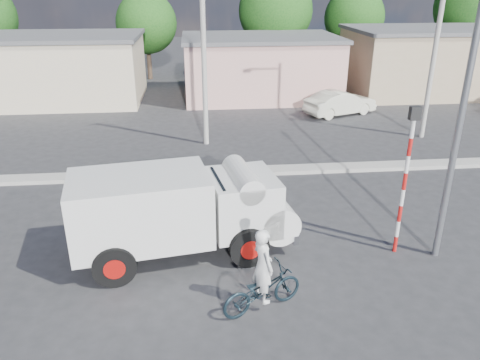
{
  "coord_description": "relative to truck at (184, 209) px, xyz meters",
  "views": [
    {
      "loc": [
        -2.52,
        -9.87,
        7.35
      ],
      "look_at": [
        -1.11,
        4.25,
        1.3
      ],
      "focal_mm": 35.0,
      "sensor_mm": 36.0,
      "label": 1
    }
  ],
  "objects": [
    {
      "name": "ground_plane",
      "position": [
        2.92,
        -2.03,
        -1.42
      ],
      "size": [
        120.0,
        120.0,
        0.0
      ],
      "primitive_type": "plane",
      "color": "#2B2B2D",
      "rests_on": "ground"
    },
    {
      "name": "tree_row",
      "position": [
        6.68,
        26.42,
        3.58
      ],
      "size": [
        43.62,
        7.43,
        8.42
      ],
      "color": "#38281E",
      "rests_on": "ground"
    },
    {
      "name": "truck",
      "position": [
        0.0,
        0.0,
        0.0
      ],
      "size": [
        6.47,
        3.23,
        2.56
      ],
      "rotation": [
        0.0,
        0.0,
        0.16
      ],
      "color": "black",
      "rests_on": "ground"
    },
    {
      "name": "bicycle",
      "position": [
        1.85,
        -2.76,
        -0.86
      ],
      "size": [
        2.24,
        1.5,
        1.11
      ],
      "primitive_type": "imported",
      "rotation": [
        0.0,
        0.0,
        1.97
      ],
      "color": "black",
      "rests_on": "ground"
    },
    {
      "name": "cyclist",
      "position": [
        1.85,
        -2.76,
        -0.47
      ],
      "size": [
        0.68,
        0.81,
        1.89
      ],
      "primitive_type": "imported",
      "rotation": [
        0.0,
        0.0,
        1.97
      ],
      "color": "white",
      "rests_on": "ground"
    },
    {
      "name": "streetlight",
      "position": [
        7.06,
        -0.83,
        3.54
      ],
      "size": [
        2.34,
        0.22,
        9.0
      ],
      "color": "slate",
      "rests_on": "ground"
    },
    {
      "name": "utility_poles",
      "position": [
        6.17,
        9.97,
        2.65
      ],
      "size": [
        35.4,
        0.24,
        8.0
      ],
      "color": "#99968E",
      "rests_on": "ground"
    },
    {
      "name": "building_row",
      "position": [
        4.02,
        19.97,
        0.72
      ],
      "size": [
        37.8,
        7.3,
        4.44
      ],
      "color": "beige",
      "rests_on": "ground"
    },
    {
      "name": "median",
      "position": [
        2.92,
        5.97,
        -1.34
      ],
      "size": [
        40.0,
        0.8,
        0.16
      ],
      "primitive_type": "cube",
      "color": "#99968E",
      "rests_on": "ground"
    },
    {
      "name": "car_cream",
      "position": [
        8.99,
        14.58,
        -0.7
      ],
      "size": [
        4.61,
        3.01,
        1.44
      ],
      "primitive_type": "imported",
      "rotation": [
        0.0,
        0.0,
        1.95
      ],
      "color": "silver",
      "rests_on": "ground"
    },
    {
      "name": "traffic_pole",
      "position": [
        6.12,
        -0.53,
        1.18
      ],
      "size": [
        0.28,
        0.18,
        4.36
      ],
      "color": "red",
      "rests_on": "ground"
    }
  ]
}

